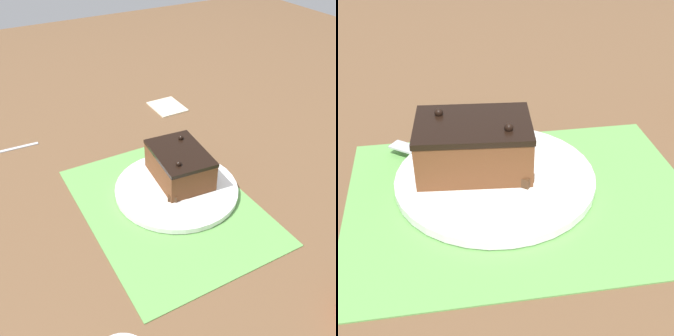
% 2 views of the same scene
% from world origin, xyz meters
% --- Properties ---
extents(ground_plane, '(3.00, 3.00, 0.00)m').
position_xyz_m(ground_plane, '(0.00, 0.00, 0.00)').
color(ground_plane, brown).
extents(placemat_woven, '(0.46, 0.34, 0.00)m').
position_xyz_m(placemat_woven, '(0.00, 0.00, 0.00)').
color(placemat_woven, '#609E4C').
rests_on(placemat_woven, ground_plane).
extents(cake_plate, '(0.27, 0.27, 0.01)m').
position_xyz_m(cake_plate, '(0.03, -0.04, 0.01)').
color(cake_plate, white).
rests_on(cake_plate, placemat_woven).
extents(chocolate_cake, '(0.16, 0.12, 0.08)m').
position_xyz_m(chocolate_cake, '(0.06, -0.06, 0.05)').
color(chocolate_cake, brown).
rests_on(chocolate_cake, cake_plate).
extents(serving_knife, '(0.20, 0.16, 0.01)m').
position_xyz_m(serving_knife, '(0.05, -0.05, 0.02)').
color(serving_knife, '#472D19').
rests_on(serving_knife, cake_plate).
extents(folded_napkin, '(0.11, 0.09, 0.01)m').
position_xyz_m(folded_napkin, '(0.40, -0.22, 0.00)').
color(folded_napkin, beige).
rests_on(folded_napkin, ground_plane).
extents(dessert_fork, '(0.02, 0.15, 0.01)m').
position_xyz_m(dessert_fork, '(0.39, 0.27, 0.00)').
color(dessert_fork, '#B7BABF').
rests_on(dessert_fork, ground_plane).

